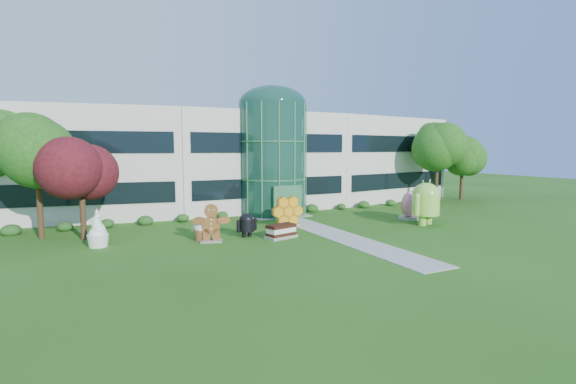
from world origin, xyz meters
name	(u,v)px	position (x,y,z in m)	size (l,w,h in m)	color
ground	(348,239)	(0.00, 0.00, 0.00)	(140.00, 140.00, 0.00)	#215114
building	(249,161)	(0.00, 18.00, 4.65)	(46.00, 15.00, 9.30)	beige
atrium	(273,160)	(0.00, 12.00, 4.90)	(6.00, 6.00, 9.80)	#194738
walkway	(332,233)	(0.00, 2.00, 0.02)	(2.40, 20.00, 0.04)	#9E9E93
tree_red	(82,194)	(-15.50, 7.50, 3.00)	(4.00, 4.00, 6.00)	#3F0C14
trees_backdrop	(268,167)	(0.00, 13.00, 4.20)	(52.00, 8.00, 8.40)	#184D13
android_green	(426,200)	(8.36, 1.67, 1.92)	(3.40, 2.26, 3.85)	#91D945
android_black	(247,223)	(-5.69, 3.58, 0.93)	(1.64, 1.10, 1.87)	black
donut	(410,205)	(9.16, 4.26, 1.20)	(2.31, 1.11, 2.40)	#E3569C
gingerbread	(211,223)	(-8.23, 3.19, 1.22)	(2.65, 1.02, 2.45)	brown
ice_cream_sandwich	(281,231)	(-3.80, 2.20, 0.47)	(2.10, 1.05, 0.93)	black
honeycomb	(288,212)	(-1.49, 5.94, 1.04)	(2.64, 0.94, 2.07)	orange
froyo	(98,228)	(-14.74, 4.86, 1.14)	(1.33, 1.33, 2.28)	white
cupcake	(202,229)	(-8.64, 3.86, 0.71)	(1.19, 1.19, 1.42)	white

